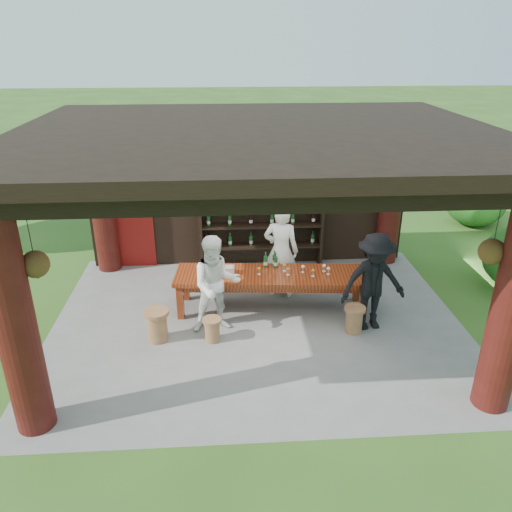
{
  "coord_description": "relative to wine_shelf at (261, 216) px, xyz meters",
  "views": [
    {
      "loc": [
        -0.55,
        -7.83,
        4.82
      ],
      "look_at": [
        0.0,
        0.4,
        1.15
      ],
      "focal_mm": 35.0,
      "sensor_mm": 36.0,
      "label": 1
    }
  ],
  "objects": [
    {
      "name": "stool_far_left",
      "position": [
        -2.0,
        -2.9,
        -0.89
      ],
      "size": [
        0.43,
        0.43,
        0.57
      ],
      "rotation": [
        0.0,
        0.0,
        0.22
      ],
      "color": "brown",
      "rests_on": "ground"
    },
    {
      "name": "stool_near_right",
      "position": [
        1.42,
        -2.87,
        -0.94
      ],
      "size": [
        0.37,
        0.37,
        0.49
      ],
      "rotation": [
        0.0,
        0.0,
        -0.43
      ],
      "color": "brown",
      "rests_on": "ground"
    },
    {
      "name": "napkin_basket",
      "position": [
        -0.78,
        -1.92,
        -0.38
      ],
      "size": [
        0.27,
        0.2,
        0.14
      ],
      "primitive_type": "cube",
      "rotation": [
        0.0,
        0.0,
        -0.08
      ],
      "color": "#BF6672",
      "rests_on": "tasting_table"
    },
    {
      "name": "ground",
      "position": [
        -0.26,
        -2.45,
        -1.2
      ],
      "size": [
        90.0,
        90.0,
        0.0
      ],
      "primitive_type": "plane",
      "color": "#2D5119",
      "rests_on": "ground"
    },
    {
      "name": "table_bottles",
      "position": [
        0.07,
        -1.67,
        -0.29
      ],
      "size": [
        0.27,
        0.18,
        0.31
      ],
      "color": "#194C1E",
      "rests_on": "tasting_table"
    },
    {
      "name": "trees",
      "position": [
        3.32,
        -1.48,
        2.17
      ],
      "size": [
        22.69,
        10.45,
        4.8
      ],
      "color": "#3F2819",
      "rests_on": "ground"
    },
    {
      "name": "table_glasses",
      "position": [
        0.57,
        -2.01,
        -0.37
      ],
      "size": [
        1.35,
        0.33,
        0.15
      ],
      "color": "silver",
      "rests_on": "tasting_table"
    },
    {
      "name": "guest_man",
      "position": [
        1.74,
        -2.74,
        -0.3
      ],
      "size": [
        1.23,
        0.8,
        1.8
      ],
      "primitive_type": "imported",
      "rotation": [
        0.0,
        0.0,
        0.12
      ],
      "color": "black",
      "rests_on": "ground"
    },
    {
      "name": "tasting_table",
      "position": [
        0.04,
        -1.98,
        -0.56
      ],
      "size": [
        3.65,
        1.21,
        0.75
      ],
      "rotation": [
        0.0,
        0.0,
        -0.08
      ],
      "color": "#5A200C",
      "rests_on": "ground"
    },
    {
      "name": "shrubs",
      "position": [
        0.96,
        -1.62,
        -0.65
      ],
      "size": [
        18.43,
        9.07,
        1.36
      ],
      "color": "#194C14",
      "rests_on": "ground"
    },
    {
      "name": "guest_woman",
      "position": [
        -0.99,
        -2.61,
        -0.31
      ],
      "size": [
        0.94,
        0.78,
        1.76
      ],
      "primitive_type": "imported",
      "rotation": [
        0.0,
        0.0,
        0.14
      ],
      "color": "white",
      "rests_on": "ground"
    },
    {
      "name": "wine_shelf",
      "position": [
        0.0,
        0.0,
        0.0
      ],
      "size": [
        2.71,
        0.41,
        2.39
      ],
      "color": "black",
      "rests_on": "ground"
    },
    {
      "name": "pavilion",
      "position": [
        -0.27,
        -2.02,
        0.93
      ],
      "size": [
        7.5,
        6.0,
        3.6
      ],
      "color": "slate",
      "rests_on": "ground"
    },
    {
      "name": "stool_near_left",
      "position": [
        -1.07,
        -2.99,
        -0.97
      ],
      "size": [
        0.32,
        0.32,
        0.43
      ],
      "rotation": [
        0.0,
        0.0,
        -0.02
      ],
      "color": "brown",
      "rests_on": "ground"
    },
    {
      "name": "host",
      "position": [
        0.28,
        -1.38,
        -0.25
      ],
      "size": [
        0.79,
        0.64,
        1.89
      ],
      "primitive_type": "imported",
      "rotation": [
        0.0,
        0.0,
        2.83
      ],
      "color": "white",
      "rests_on": "ground"
    }
  ]
}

